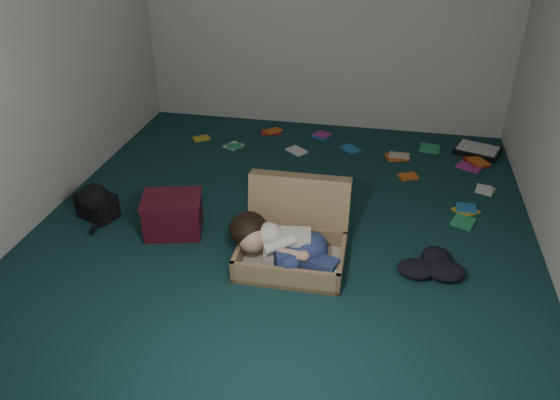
% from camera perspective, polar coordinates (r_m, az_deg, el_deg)
% --- Properties ---
extents(floor, '(4.50, 4.50, 0.00)m').
position_cam_1_polar(floor, '(4.46, 0.39, -2.93)').
color(floor, '#123535').
rests_on(floor, ground).
extents(wall_back, '(4.50, 0.00, 4.50)m').
position_cam_1_polar(wall_back, '(6.07, 4.83, 19.31)').
color(wall_back, silver).
rests_on(wall_back, ground).
extents(wall_front, '(4.50, 0.00, 4.50)m').
position_cam_1_polar(wall_front, '(1.96, -12.52, -6.38)').
color(wall_front, silver).
rests_on(wall_front, ground).
extents(wall_left, '(0.00, 4.50, 4.50)m').
position_cam_1_polar(wall_left, '(4.70, -24.95, 13.48)').
color(wall_left, silver).
rests_on(wall_left, ground).
extents(suitcase, '(0.78, 0.76, 0.57)m').
position_cam_1_polar(suitcase, '(4.07, 1.52, -3.75)').
color(suitcase, '#9A7D55').
rests_on(suitcase, floor).
extents(person, '(0.84, 0.40, 0.35)m').
position_cam_1_polar(person, '(3.89, 0.28, -4.69)').
color(person, silver).
rests_on(person, suitcase).
extents(maroon_bin, '(0.53, 0.46, 0.32)m').
position_cam_1_polar(maroon_bin, '(4.42, -11.11, -1.51)').
color(maroon_bin, '#470E1B').
rests_on(maroon_bin, floor).
extents(backpack, '(0.48, 0.43, 0.23)m').
position_cam_1_polar(backpack, '(4.80, -18.58, -0.47)').
color(backpack, black).
rests_on(backpack, floor).
extents(clothing_pile, '(0.50, 0.42, 0.15)m').
position_cam_1_polar(clothing_pile, '(4.09, 15.72, -6.45)').
color(clothing_pile, black).
rests_on(clothing_pile, floor).
extents(paper_tray, '(0.52, 0.45, 0.06)m').
position_cam_1_polar(paper_tray, '(6.06, 19.93, 4.91)').
color(paper_tray, black).
rests_on(paper_tray, floor).
extents(book_scatter, '(3.10, 1.75, 0.02)m').
position_cam_1_polar(book_scatter, '(5.59, 9.40, 4.03)').
color(book_scatter, gold).
rests_on(book_scatter, floor).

